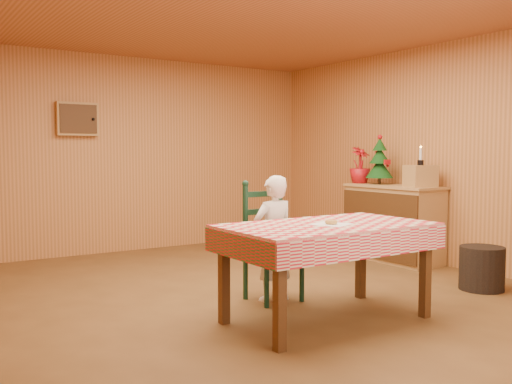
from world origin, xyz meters
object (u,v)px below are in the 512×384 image
seated_child (274,238)px  crate (420,176)px  ladder_chair (270,244)px  shelf_unit (393,223)px  christmas_tree (380,162)px  storage_bin (482,268)px  dining_table (327,234)px

seated_child → crate: (2.31, 0.34, 0.49)m
ladder_chair → shelf_unit: ladder_chair is taller
ladder_chair → seated_child: size_ratio=0.96×
shelf_unit → crate: 0.71m
christmas_tree → seated_child: bearing=-156.9°
ladder_chair → christmas_tree: bearing=21.9°
christmas_tree → crate: bearing=-90.0°
shelf_unit → storage_bin: (-0.39, -1.52, -0.26)m
ladder_chair → seated_child: bearing=-90.0°
dining_table → storage_bin: dining_table is taller
seated_child → storage_bin: bearing=157.8°
dining_table → shelf_unit: bearing=32.5°
shelf_unit → storage_bin: 1.59m
seated_child → crate: 2.39m
dining_table → ladder_chair: 0.81m
shelf_unit → crate: size_ratio=4.13×
ladder_chair → crate: size_ratio=3.60×
dining_table → seated_child: 0.74m
shelf_unit → storage_bin: bearing=-104.4°
dining_table → seated_child: size_ratio=1.47×
christmas_tree → storage_bin: size_ratio=1.47×
dining_table → shelf_unit: shelf_unit is taller
seated_child → shelf_unit: seated_child is taller
crate → storage_bin: bearing=-109.6°
seated_child → shelf_unit: 2.42m
dining_table → christmas_tree: (2.31, 1.72, 0.52)m
seated_child → storage_bin: size_ratio=2.67×
ladder_chair → storage_bin: size_ratio=2.56×
dining_table → crate: bearing=24.8°
christmas_tree → storage_bin: christmas_tree is taller
dining_table → christmas_tree: 2.93m
dining_table → shelf_unit: 2.74m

